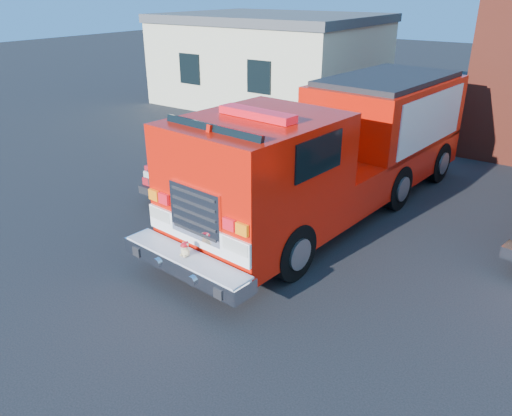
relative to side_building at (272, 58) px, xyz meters
The scene contains 4 objects.
ground 15.96m from the side_building, 55.30° to the right, with size 100.00×100.00×0.00m, color black.
side_building is the anchor object (origin of this frame).
fire_engine 13.99m from the side_building, 49.46° to the right, with size 3.96×10.91×3.29m.
pickup_truck 12.08m from the side_building, 62.63° to the right, with size 2.03×5.52×1.80m.
Camera 1 is at (5.53, -9.06, 5.58)m, focal length 35.00 mm.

